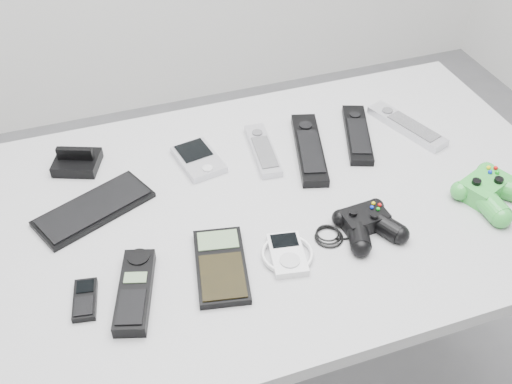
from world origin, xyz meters
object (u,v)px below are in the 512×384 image
object	(u,v)px
remote_black_b	(357,134)
controller_green	(491,189)
desk	(286,221)
pda	(198,159)
remote_silver_b	(407,125)
controller_black	(368,222)
remote_black_a	(309,148)
cordless_handset	(135,291)
pda_keyboard	(94,208)
mobile_phone	(85,299)
mp3_player	(287,254)
calculator	(221,265)
remote_silver_a	(263,150)

from	to	relation	value
remote_black_b	controller_green	world-z (taller)	controller_green
desk	pda	size ratio (longest dim) A/B	9.46
remote_silver_b	controller_black	bearing A→B (deg)	-150.97
remote_black_a	cordless_handset	xyz separation A→B (m)	(-0.45, -0.28, 0.00)
pda_keyboard	remote_silver_b	world-z (taller)	remote_silver_b
remote_black_a	controller_black	size ratio (longest dim) A/B	1.18
pda	controller_green	xyz separation A→B (m)	(0.54, -0.31, 0.01)
pda_keyboard	pda	bearing A→B (deg)	-4.73
cordless_handset	controller_green	distance (m)	0.74
remote_black_b	remote_silver_b	bearing A→B (deg)	16.35
pda	mobile_phone	xyz separation A→B (m)	(-0.29, -0.31, -0.00)
remote_black_b	mobile_phone	size ratio (longest dim) A/B	2.49
mp3_player	controller_green	size ratio (longest dim) A/B	0.68
remote_silver_b	controller_black	distance (m)	0.37
remote_silver_b	controller_green	xyz separation A→B (m)	(0.04, -0.27, 0.01)
remote_black_a	controller_black	world-z (taller)	controller_black
pda_keyboard	calculator	xyz separation A→B (m)	(0.20, -0.23, 0.00)
remote_silver_b	calculator	bearing A→B (deg)	-172.20
pda_keyboard	cordless_handset	bearing A→B (deg)	-104.46
remote_black_b	mobile_phone	world-z (taller)	remote_black_b
desk	pda_keyboard	bearing A→B (deg)	167.16
remote_black_a	calculator	size ratio (longest dim) A/B	1.38
pda	remote_silver_a	bearing A→B (deg)	-15.99
remote_black_a	remote_black_b	size ratio (longest dim) A/B	1.14
desk	mobile_phone	size ratio (longest dim) A/B	13.82
remote_silver_a	calculator	world-z (taller)	remote_silver_a
calculator	desk	bearing A→B (deg)	48.62
desk	mobile_phone	distance (m)	0.46
desk	mobile_phone	xyz separation A→B (m)	(-0.43, -0.14, 0.08)
desk	controller_green	xyz separation A→B (m)	(0.39, -0.14, 0.09)
pda	remote_black_b	size ratio (longest dim) A/B	0.59
desk	remote_silver_b	xyz separation A→B (m)	(0.35, 0.13, 0.08)
mobile_phone	mp3_player	size ratio (longest dim) A/B	0.84
pda_keyboard	mp3_player	bearing A→B (deg)	-60.73
mp3_player	controller_green	world-z (taller)	controller_green
pda_keyboard	controller_black	world-z (taller)	controller_black
mp3_player	controller_green	bearing A→B (deg)	12.21
pda	controller_black	bearing A→B (deg)	-60.79
cordless_handset	calculator	world-z (taller)	cordless_handset
desk	remote_black_b	world-z (taller)	remote_black_b
calculator	mp3_player	bearing A→B (deg)	5.21
remote_silver_a	cordless_handset	bearing A→B (deg)	-132.14
cordless_handset	controller_green	world-z (taller)	controller_green
remote_silver_a	remote_silver_b	size ratio (longest dim) A/B	0.87
desk	calculator	world-z (taller)	calculator
remote_silver_a	remote_silver_b	bearing A→B (deg)	2.21
remote_silver_a	calculator	distance (m)	0.35
remote_black_a	desk	bearing A→B (deg)	-113.19
cordless_handset	calculator	bearing A→B (deg)	21.05
pda	mp3_player	xyz separation A→B (m)	(0.08, -0.33, -0.00)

